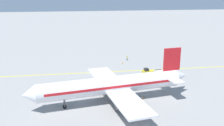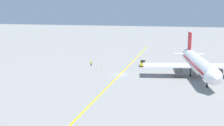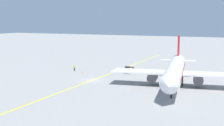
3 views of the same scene
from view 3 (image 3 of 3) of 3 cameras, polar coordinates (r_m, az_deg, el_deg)
The scene contains 9 objects.
ground_plane at distance 76.70m, azimuth -3.68°, elevation -3.18°, with size 400.00×400.00×0.00m, color gray.
apron_yellow_centreline at distance 76.70m, azimuth -3.68°, elevation -3.18°, with size 0.40×120.00×0.01m, color yellow.
airplane_at_gate at distance 69.83m, azimuth 11.46°, elevation -1.35°, with size 28.48×35.44×10.60m.
baggage_tug_white at distance 86.38m, azimuth 2.94°, elevation -1.29°, with size 1.94×3.10×2.11m.
baggage_cart_trailing at distance 89.52m, azimuth 3.56°, elevation -1.06°, with size 1.59×2.70×1.24m.
ground_crew_worker at distance 91.05m, azimuth -6.89°, elevation -0.85°, with size 0.58×0.23×1.68m.
traffic_cone_near_nose at distance 83.92m, azimuth 6.49°, elevation -2.05°, with size 0.32×0.32×0.55m, color orange.
traffic_cone_mid_apron at distance 87.30m, azimuth -5.44°, elevation -1.64°, with size 0.32×0.32×0.55m, color orange.
traffic_cone_by_wingtip at distance 77.03m, azimuth 12.11°, elevation -3.09°, with size 0.32×0.32×0.55m, color orange.
Camera 3 is at (-35.63, 66.26, 14.94)m, focal length 50.00 mm.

